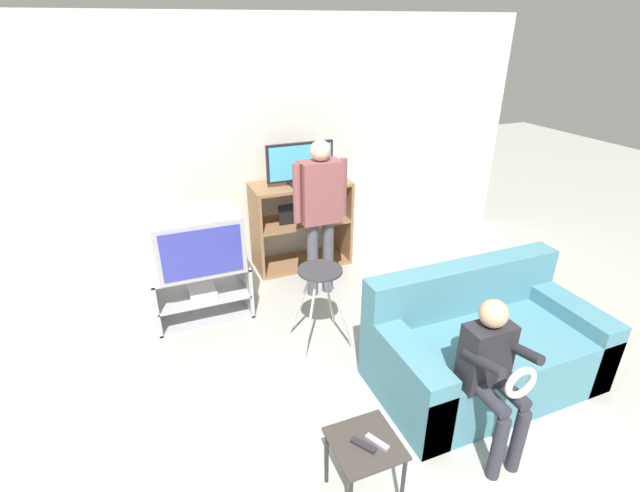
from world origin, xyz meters
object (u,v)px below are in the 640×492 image
remote_control_white (377,442)px  couch (482,347)px  remote_control_black (363,445)px  person_standing_adult (320,206)px  tv_stand (201,290)px  person_seated_child (493,369)px  folding_stool (320,283)px  media_shelf (301,224)px  television_main (197,240)px  television_flat (300,165)px  snack_table (365,451)px

remote_control_white → couch: (1.22, 0.58, -0.14)m
remote_control_black → person_standing_adult: 2.37m
tv_stand → person_seated_child: size_ratio=0.81×
folding_stool → person_standing_adult: size_ratio=0.45×
media_shelf → television_main: bearing=-153.2°
remote_control_black → folding_stool: bearing=43.4°
tv_stand → person_seated_child: person_seated_child is taller
television_main → remote_control_white: bearing=-75.7°
television_flat → person_seated_child: 2.86m
person_seated_child → remote_control_black: bearing=-176.2°
media_shelf → tv_stand: bearing=-153.7°
folding_stool → television_main: bearing=136.2°
tv_stand → folding_stool: 1.23m
television_main → person_standing_adult: size_ratio=0.48×
television_flat → snack_table: 3.02m
media_shelf → television_flat: bearing=-103.7°
tv_stand → television_main: (0.02, -0.01, 0.51)m
media_shelf → remote_control_black: (-0.69, -2.89, -0.05)m
television_main → person_standing_adult: 1.17m
remote_control_white → person_seated_child: person_seated_child is taller
television_flat → folding_stool: television_flat is taller
person_seated_child → folding_stool: bearing=111.2°
tv_stand → remote_control_white: 2.38m
remote_control_white → folding_stool: bearing=53.2°
snack_table → remote_control_black: (-0.02, -0.02, 0.08)m
person_standing_adult → television_flat: bearing=87.0°
snack_table → television_flat: bearing=76.9°
remote_control_white → remote_control_black: bearing=145.1°
media_shelf → remote_control_white: size_ratio=7.34×
television_flat → couch: bearing=-74.9°
television_main → television_flat: size_ratio=1.03×
tv_stand → media_shelf: size_ratio=0.81×
remote_control_black → person_standing_adult: bearing=40.2°
couch → remote_control_white: bearing=-154.4°
tv_stand → remote_control_black: tv_stand is taller
media_shelf → folding_stool: media_shelf is taller
remote_control_black → remote_control_white: size_ratio=1.00×
television_main → snack_table: bearing=-76.9°
couch → snack_table: bearing=-156.6°
tv_stand → remote_control_black: 2.35m
tv_stand → folding_stool: folding_stool is taller
media_shelf → couch: media_shelf is taller
media_shelf → person_seated_child: bearing=-85.9°
folding_stool → person_seated_child: (0.55, -1.41, 0.06)m
media_shelf → folding_stool: 1.46m
media_shelf → couch: 2.40m
folding_stool → person_seated_child: size_ratio=0.67×
remote_control_black → person_standing_adult: person_standing_adult is taller
person_seated_child → couch: bearing=51.6°
remote_control_black → person_seated_child: person_seated_child is taller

